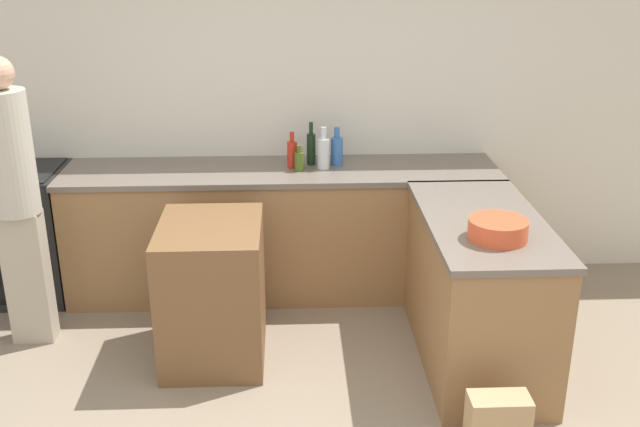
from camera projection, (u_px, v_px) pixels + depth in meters
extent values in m
cube|color=silver|center=(280.00, 100.00, 5.46)|extent=(8.00, 0.06, 2.70)
cube|color=olive|center=(282.00, 233.00, 5.45)|extent=(3.05, 0.65, 0.90)
cube|color=#6B6056|center=(281.00, 171.00, 5.28)|extent=(3.08, 0.68, 0.04)
cube|color=olive|center=(478.00, 293.00, 4.55)|extent=(0.66, 1.39, 0.90)
cube|color=#6B6056|center=(484.00, 222.00, 4.38)|extent=(0.69, 1.42, 0.04)
cube|color=black|center=(17.00, 234.00, 5.38)|extent=(0.73, 0.63, 0.94)
cube|color=black|center=(4.00, 271.00, 5.13)|extent=(0.62, 0.01, 0.53)
cube|color=black|center=(7.00, 171.00, 5.21)|extent=(0.67, 0.58, 0.01)
cube|color=brown|center=(213.00, 291.00, 4.60)|extent=(0.62, 0.76, 0.87)
cylinder|color=#DB512D|center=(498.00, 229.00, 4.06)|extent=(0.32, 0.32, 0.11)
cylinder|color=black|center=(311.00, 149.00, 5.33)|extent=(0.06, 0.06, 0.22)
cylinder|color=black|center=(311.00, 128.00, 5.28)|extent=(0.03, 0.03, 0.09)
cylinder|color=silver|center=(323.00, 154.00, 5.24)|extent=(0.09, 0.09, 0.22)
cylinder|color=silver|center=(323.00, 133.00, 5.19)|extent=(0.04, 0.04, 0.08)
cylinder|color=red|center=(292.00, 155.00, 5.27)|extent=(0.07, 0.07, 0.19)
cylinder|color=red|center=(292.00, 137.00, 5.22)|extent=(0.03, 0.03, 0.07)
cylinder|color=#386BB7|center=(337.00, 151.00, 5.34)|extent=(0.09, 0.09, 0.20)
cylinder|color=#386BB7|center=(337.00, 133.00, 5.29)|extent=(0.04, 0.04, 0.08)
cylinder|color=#475B1E|center=(299.00, 161.00, 5.21)|extent=(0.07, 0.07, 0.13)
cylinder|color=#475B1E|center=(299.00, 149.00, 5.18)|extent=(0.03, 0.03, 0.05)
cube|color=#ADA38E|center=(28.00, 277.00, 4.77)|extent=(0.26, 0.16, 0.89)
cylinder|color=#B7B2A3|center=(9.00, 153.00, 4.48)|extent=(0.29, 0.29, 0.76)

